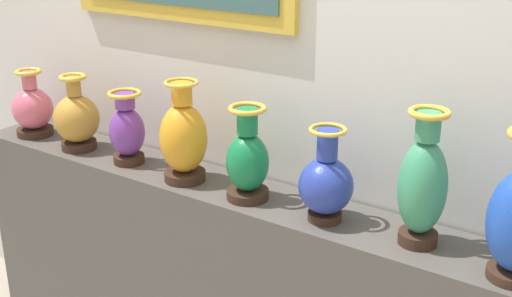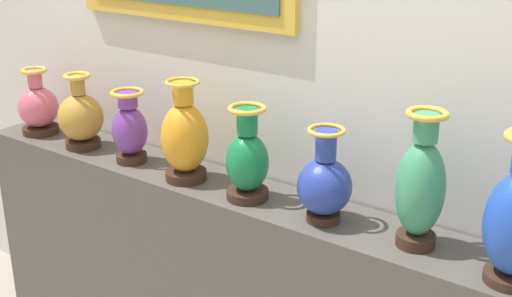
% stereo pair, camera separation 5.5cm
% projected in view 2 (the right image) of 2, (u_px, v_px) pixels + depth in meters
% --- Properties ---
extents(back_wall, '(4.67, 0.14, 3.07)m').
position_uv_depth(back_wall, '(289.00, 20.00, 2.29)').
color(back_wall, silver).
rests_on(back_wall, ground_plane).
extents(vase_rose, '(0.18, 0.18, 0.30)m').
position_uv_depth(vase_rose, '(38.00, 107.00, 2.93)').
color(vase_rose, '#382319').
rests_on(vase_rose, display_shelf).
extents(vase_ochre, '(0.19, 0.19, 0.32)m').
position_uv_depth(vase_ochre, '(81.00, 117.00, 2.75)').
color(vase_ochre, '#382319').
rests_on(vase_ochre, display_shelf).
extents(vase_violet, '(0.14, 0.14, 0.30)m').
position_uv_depth(vase_violet, '(130.00, 129.00, 2.59)').
color(vase_violet, '#382319').
rests_on(vase_violet, display_shelf).
extents(vase_amber, '(0.18, 0.18, 0.38)m').
position_uv_depth(vase_amber, '(185.00, 138.00, 2.41)').
color(vase_amber, '#382319').
rests_on(vase_amber, display_shelf).
extents(vase_emerald, '(0.15, 0.15, 0.34)m').
position_uv_depth(vase_emerald, '(247.00, 160.00, 2.26)').
color(vase_emerald, '#382319').
rests_on(vase_emerald, display_shelf).
extents(vase_cobalt, '(0.18, 0.18, 0.32)m').
position_uv_depth(vase_cobalt, '(325.00, 184.00, 2.10)').
color(vase_cobalt, '#382319').
rests_on(vase_cobalt, display_shelf).
extents(vase_jade, '(0.15, 0.15, 0.43)m').
position_uv_depth(vase_jade, '(421.00, 187.00, 1.92)').
color(vase_jade, '#382319').
rests_on(vase_jade, display_shelf).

